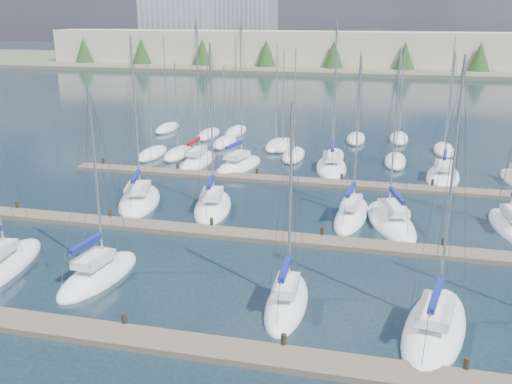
% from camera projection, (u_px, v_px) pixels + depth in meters
% --- Properties ---
extents(ground, '(400.00, 400.00, 0.00)m').
position_uv_depth(ground, '(333.00, 123.00, 80.24)').
color(ground, '#1C2E38').
rests_on(ground, ground).
extents(dock_near, '(44.00, 1.93, 1.10)m').
position_uv_depth(dock_near, '(195.00, 346.00, 26.46)').
color(dock_near, '#6B5E4C').
rests_on(dock_near, ground).
extents(dock_mid, '(44.00, 1.93, 1.10)m').
position_uv_depth(dock_mid, '(263.00, 236.00, 39.44)').
color(dock_mid, '#6B5E4C').
rests_on(dock_mid, ground).
extents(dock_far, '(44.00, 1.93, 1.10)m').
position_uv_depth(dock_far, '(297.00, 181.00, 52.41)').
color(dock_far, '#6B5E4C').
rests_on(dock_far, ground).
extents(sailboat_c, '(3.42, 7.32, 12.02)m').
position_uv_depth(sailboat_c, '(99.00, 275.00, 33.57)').
color(sailboat_c, white).
rests_on(sailboat_c, ground).
extents(sailboat_n, '(2.63, 8.52, 15.22)m').
position_uv_depth(sailboat_n, '(198.00, 161.00, 59.14)').
color(sailboat_n, white).
rests_on(sailboat_n, ground).
extents(sailboat_k, '(2.94, 8.51, 12.78)m').
position_uv_depth(sailboat_k, '(351.00, 215.00, 43.49)').
color(sailboat_k, white).
rests_on(sailboat_k, ground).
extents(sailboat_j, '(4.32, 8.50, 13.63)m').
position_uv_depth(sailboat_j, '(213.00, 206.00, 45.43)').
color(sailboat_j, white).
rests_on(sailboat_j, ground).
extents(sailboat_e, '(4.47, 9.24, 13.99)m').
position_uv_depth(sailboat_e, '(435.00, 328.00, 27.97)').
color(sailboat_e, white).
rests_on(sailboat_e, ground).
extents(sailboat_l, '(5.17, 9.37, 13.41)m').
position_uv_depth(sailboat_l, '(391.00, 221.00, 42.26)').
color(sailboat_l, white).
rests_on(sailboat_l, ground).
extents(sailboat_d, '(2.39, 6.94, 11.56)m').
position_uv_depth(sailboat_d, '(287.00, 302.00, 30.42)').
color(sailboat_d, white).
rests_on(sailboat_d, ground).
extents(sailboat_b, '(4.00, 9.32, 12.41)m').
position_uv_depth(sailboat_b, '(0.00, 267.00, 34.63)').
color(sailboat_b, white).
rests_on(sailboat_b, ground).
extents(sailboat_m, '(3.28, 7.96, 11.00)m').
position_uv_depth(sailboat_m, '(511.00, 227.00, 41.14)').
color(sailboat_m, white).
rests_on(sailboat_m, ground).
extents(sailboat_h, '(5.40, 8.93, 13.98)m').
position_uv_depth(sailboat_h, '(139.00, 200.00, 46.95)').
color(sailboat_h, white).
rests_on(sailboat_h, ground).
extents(sailboat_o, '(4.58, 8.60, 15.19)m').
position_uv_depth(sailboat_o, '(239.00, 166.00, 57.48)').
color(sailboat_o, white).
rests_on(sailboat_o, ground).
extents(sailboat_q, '(3.87, 8.87, 12.45)m').
position_uv_depth(sailboat_q, '(443.00, 176.00, 53.79)').
color(sailboat_q, white).
rests_on(sailboat_q, ground).
extents(sailboat_p, '(4.06, 9.29, 15.05)m').
position_uv_depth(sailboat_p, '(331.00, 167.00, 57.03)').
color(sailboat_p, white).
rests_on(sailboat_p, ground).
extents(distant_boats, '(36.93, 20.75, 13.30)m').
position_uv_depth(distant_boats, '(280.00, 145.00, 66.08)').
color(distant_boats, '#9EA0A5').
rests_on(distant_boats, ground).
extents(shoreline, '(400.00, 60.00, 38.00)m').
position_uv_depth(shoreline, '(322.00, 39.00, 164.16)').
color(shoreline, '#666B51').
rests_on(shoreline, ground).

